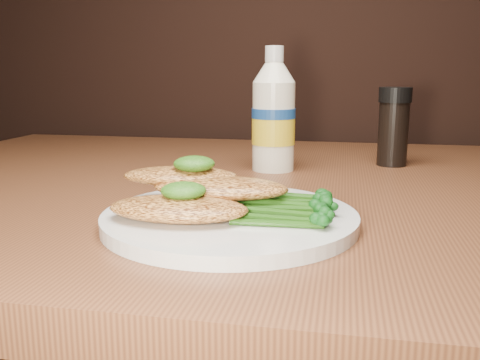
# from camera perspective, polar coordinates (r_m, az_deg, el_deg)

# --- Properties ---
(plate) EXTENTS (0.24, 0.24, 0.01)m
(plate) POSITION_cam_1_polar(r_m,az_deg,el_deg) (0.50, -1.10, -4.19)
(plate) COLOR silver
(plate) RESTS_ON dining_table
(chicken_front) EXTENTS (0.13, 0.07, 0.02)m
(chicken_front) POSITION_cam_1_polar(r_m,az_deg,el_deg) (0.47, -6.72, -3.10)
(chicken_front) COLOR #E69949
(chicken_front) RESTS_ON plate
(chicken_mid) EXTENTS (0.13, 0.07, 0.02)m
(chicken_mid) POSITION_cam_1_polar(r_m,az_deg,el_deg) (0.51, -2.18, -0.85)
(chicken_mid) COLOR #E69949
(chicken_mid) RESTS_ON plate
(chicken_back) EXTENTS (0.12, 0.07, 0.02)m
(chicken_back) POSITION_cam_1_polar(r_m,az_deg,el_deg) (0.53, -6.53, 0.44)
(chicken_back) COLOR #E69949
(chicken_back) RESTS_ON plate
(pesto_front) EXTENTS (0.05, 0.04, 0.02)m
(pesto_front) POSITION_cam_1_polar(r_m,az_deg,el_deg) (0.47, -6.16, -1.15)
(pesto_front) COLOR black
(pesto_front) RESTS_ON chicken_front
(pesto_back) EXTENTS (0.05, 0.04, 0.02)m
(pesto_back) POSITION_cam_1_polar(r_m,az_deg,el_deg) (0.52, -5.00, 1.77)
(pesto_back) COLOR black
(pesto_back) RESTS_ON chicken_back
(broccolini_bundle) EXTENTS (0.13, 0.11, 0.02)m
(broccolini_bundle) POSITION_cam_1_polar(r_m,az_deg,el_deg) (0.49, 4.71, -2.62)
(broccolini_bundle) COLOR #1F4A10
(broccolini_bundle) RESTS_ON plate
(mayo_bottle) EXTENTS (0.07, 0.07, 0.18)m
(mayo_bottle) POSITION_cam_1_polar(r_m,az_deg,el_deg) (0.76, 3.68, 7.68)
(mayo_bottle) COLOR white
(mayo_bottle) RESTS_ON dining_table
(pepper_grinder) EXTENTS (0.06, 0.06, 0.12)m
(pepper_grinder) POSITION_cam_1_polar(r_m,az_deg,el_deg) (0.83, 16.34, 5.56)
(pepper_grinder) COLOR black
(pepper_grinder) RESTS_ON dining_table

